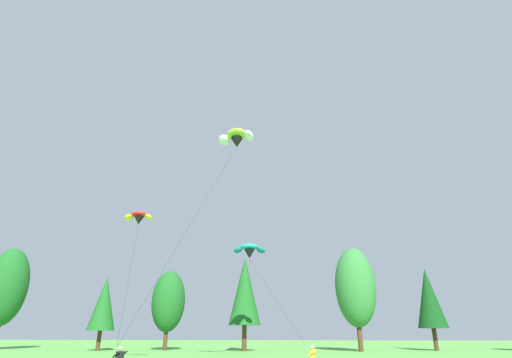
{
  "coord_description": "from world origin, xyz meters",
  "views": [
    {
      "loc": [
        3.61,
        -2.5,
        2.43
      ],
      "look_at": [
        1.77,
        22.02,
        12.13
      ],
      "focal_mm": 27.15,
      "sensor_mm": 36.0,
      "label": 1
    }
  ],
  "objects": [
    {
      "name": "treeline_tree_a",
      "position": [
        -37.99,
        54.22,
        8.71
      ],
      "size": [
        5.68,
        5.68,
        14.38
      ],
      "color": "#472D19",
      "rests_on": "ground_plane"
    },
    {
      "name": "treeline_tree_c",
      "position": [
        -13.14,
        54.0,
        6.42
      ],
      "size": [
        4.66,
        4.66,
        10.61
      ],
      "color": "#472D19",
      "rests_on": "ground_plane"
    },
    {
      "name": "treeline_tree_f",
      "position": [
        23.73,
        56.15,
        6.82
      ],
      "size": [
        4.0,
        4.0,
        10.89
      ],
      "color": "#472D19",
      "rests_on": "ground_plane"
    },
    {
      "name": "treeline_tree_b",
      "position": [
        -21.92,
        52.54,
        6.06
      ],
      "size": [
        3.73,
        3.73,
        9.68
      ],
      "color": "#472D19",
      "rests_on": "ground_plane"
    },
    {
      "name": "parafoil_kite_high_red_yellow",
      "position": [
        -9.75,
        31.05,
        12.22
      ],
      "size": [
        5.53,
        11.95,
        11.2
      ],
      "color": "red"
    },
    {
      "name": "parafoil_kite_mid_teal",
      "position": [
        -0.53,
        42.55,
        11.25
      ],
      "size": [
        7.12,
        21.54,
        10.53
      ],
      "color": "teal"
    },
    {
      "name": "parafoil_kite_far_lime_white",
      "position": [
        -0.76,
        30.57,
        19.82
      ],
      "size": [
        6.67,
        12.02,
        19.17
      ],
      "color": "#93D633"
    },
    {
      "name": "treeline_tree_e",
      "position": [
        12.99,
        52.36,
        8.03
      ],
      "size": [
        5.38,
        5.38,
        13.26
      ],
      "color": "#472D19",
      "rests_on": "ground_plane"
    },
    {
      "name": "treeline_tree_d",
      "position": [
        -2.07,
        52.49,
        7.7
      ],
      "size": [
        4.31,
        4.31,
        12.3
      ],
      "color": "#472D19",
      "rests_on": "ground_plane"
    },
    {
      "name": "kite_flyer_mid",
      "position": [
        5.02,
        21.73,
        1.0
      ],
      "size": [
        0.55,
        0.59,
        1.69
      ],
      "color": "#4C4C51",
      "rests_on": "ground_plane"
    }
  ]
}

